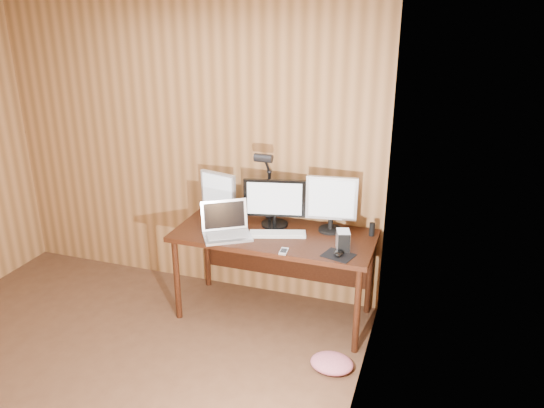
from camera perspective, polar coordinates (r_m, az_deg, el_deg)
The scene contains 14 objects.
room_shell at distance 3.20m, azimuth -25.67°, elevation -3.85°, with size 4.00×4.00×4.00m.
desk at distance 4.34m, azimuth 0.51°, elevation -4.28°, with size 1.60×0.70×0.75m.
monitor_center at distance 4.31m, azimuth 0.28°, elevation 0.19°, with size 0.50×0.22×0.40m.
monitor_left at distance 4.52m, azimuth -5.79°, elevation 1.17°, with size 0.34×0.16×0.39m.
monitor_right at distance 4.21m, azimuth 6.41°, elevation 0.18°, with size 0.41×0.19×0.46m.
laptop at distance 4.20m, azimuth -4.97°, elevation -2.50°, with size 0.46×0.44×0.26m.
keyboard at distance 4.20m, azimuth 0.61°, elevation -3.23°, with size 0.46×0.26×0.02m.
mousepad at distance 3.90m, azimuth 7.16°, elevation -5.50°, with size 0.22×0.18×0.00m, color black.
mouse at distance 3.89m, azimuth 7.17°, elevation -5.23°, with size 0.07×0.11×0.04m, color black.
hard_drive at distance 3.97m, azimuth 7.64°, elevation -3.91°, with size 0.13×0.16×0.15m.
phone at distance 3.92m, azimuth 1.27°, elevation -5.10°, with size 0.06×0.11×0.02m.
speaker at distance 4.25m, azimuth 10.70°, elevation -2.70°, with size 0.04×0.04×0.11m, color black.
desk_lamp at distance 4.33m, azimuth -0.63°, elevation 3.02°, with size 0.15×0.21×0.64m.
fabric_pile at distance 4.00m, azimuth 6.44°, elevation -16.66°, with size 0.31×0.26×0.10m, color #C05D6F, non-canonical shape.
Camera 1 is at (2.14, -2.04, 2.48)m, focal length 35.00 mm.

